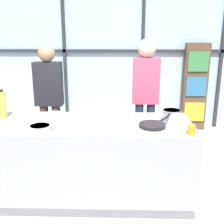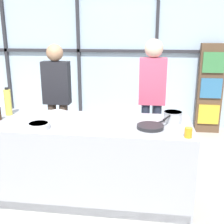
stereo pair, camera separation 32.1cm
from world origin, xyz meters
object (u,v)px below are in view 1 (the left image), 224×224
at_px(frying_pan, 153,125).
at_px(juice_glass_near, 191,130).
at_px(oil_bottle, 3,105).
at_px(mixing_bowl, 40,128).
at_px(saucepan, 172,115).
at_px(white_plate, 53,114).
at_px(spectator_center_left, 146,91).
at_px(spectator_far_left, 49,95).

relative_size(frying_pan, juice_glass_near, 4.51).
bearing_deg(frying_pan, oil_bottle, 171.10).
xyz_separation_m(oil_bottle, juice_glass_near, (2.09, -0.49, -0.11)).
distance_m(mixing_bowl, juice_glass_near, 1.54).
relative_size(saucepan, juice_glass_near, 3.64).
height_order(white_plate, oil_bottle, oil_bottle).
xyz_separation_m(spectator_center_left, mixing_bowl, (-1.19, -1.25, -0.13)).
relative_size(frying_pan, oil_bottle, 1.31).
height_order(spectator_center_left, juice_glass_near, spectator_center_left).
bearing_deg(saucepan, oil_bottle, 179.13).
bearing_deg(oil_bottle, juice_glass_near, -13.30).
xyz_separation_m(white_plate, juice_glass_near, (1.54, -0.67, 0.04)).
height_order(spectator_far_left, frying_pan, spectator_far_left).
xyz_separation_m(spectator_far_left, frying_pan, (1.39, -1.09, -0.07)).
distance_m(saucepan, juice_glass_near, 0.48).
relative_size(frying_pan, mixing_bowl, 1.83).
bearing_deg(frying_pan, white_plate, 159.44).
bearing_deg(spectator_far_left, mixing_bowl, 99.50).
bearing_deg(frying_pan, spectator_far_left, 141.91).
height_order(frying_pan, white_plate, frying_pan).
relative_size(saucepan, mixing_bowl, 1.48).
xyz_separation_m(frying_pan, juice_glass_near, (0.36, -0.22, 0.03)).
height_order(white_plate, juice_glass_near, juice_glass_near).
bearing_deg(white_plate, frying_pan, -20.56).
relative_size(saucepan, white_plate, 1.58).
height_order(spectator_far_left, spectator_center_left, spectator_center_left).
bearing_deg(juice_glass_near, oil_bottle, 166.70).
height_order(saucepan, mixing_bowl, saucepan).
distance_m(frying_pan, saucepan, 0.35).
xyz_separation_m(spectator_center_left, saucepan, (0.23, -0.84, -0.10)).
xyz_separation_m(spectator_far_left, saucepan, (1.63, -0.84, -0.03)).
relative_size(white_plate, mixing_bowl, 0.94).
relative_size(spectator_far_left, frying_pan, 3.87).
bearing_deg(spectator_center_left, mixing_bowl, 46.48).
relative_size(white_plate, juice_glass_near, 2.30).
height_order(frying_pan, oil_bottle, oil_bottle).
distance_m(saucepan, oil_bottle, 1.98).
bearing_deg(saucepan, juice_glass_near, -75.93).
xyz_separation_m(saucepan, mixing_bowl, (-1.42, -0.41, -0.03)).
bearing_deg(white_plate, oil_bottle, -162.67).
distance_m(mixing_bowl, oil_bottle, 0.72).
distance_m(white_plate, mixing_bowl, 0.61).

